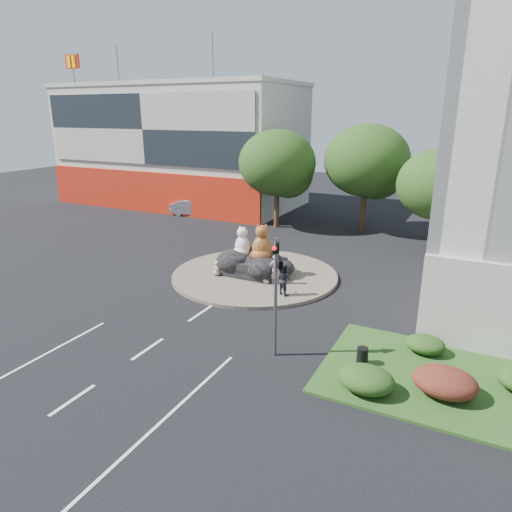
% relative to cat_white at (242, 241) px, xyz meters
% --- Properties ---
extents(ground, '(120.00, 120.00, 0.00)m').
position_rel_cat_white_xyz_m(ground, '(0.91, -10.15, -2.08)').
color(ground, black).
rests_on(ground, ground).
extents(roundabout_island, '(10.00, 10.00, 0.20)m').
position_rel_cat_white_xyz_m(roundabout_island, '(0.91, -0.15, -1.98)').
color(roundabout_island, brown).
rests_on(roundabout_island, ground).
extents(rock_plinth, '(3.20, 2.60, 0.90)m').
position_rel_cat_white_xyz_m(rock_plinth, '(0.91, -0.15, -1.43)').
color(rock_plinth, black).
rests_on(rock_plinth, roundabout_island).
extents(shophouse_block, '(25.20, 12.30, 17.40)m').
position_rel_cat_white_xyz_m(shophouse_block, '(-17.09, 17.77, 4.11)').
color(shophouse_block, beige).
rests_on(shophouse_block, ground).
extents(grass_verge, '(10.00, 6.00, 0.12)m').
position_rel_cat_white_xyz_m(grass_verge, '(12.91, -7.15, -2.02)').
color(grass_verge, '#224B19').
rests_on(grass_verge, ground).
extents(tree_left, '(6.46, 6.46, 8.27)m').
position_rel_cat_white_xyz_m(tree_left, '(-3.02, 11.92, 3.17)').
color(tree_left, '#382314').
rests_on(tree_left, ground).
extents(tree_mid, '(6.84, 6.84, 8.76)m').
position_rel_cat_white_xyz_m(tree_mid, '(3.98, 13.92, 3.48)').
color(tree_mid, '#382314').
rests_on(tree_mid, ground).
extents(tree_right, '(5.70, 5.70, 7.30)m').
position_rel_cat_white_xyz_m(tree_right, '(9.98, 9.92, 2.55)').
color(tree_right, '#382314').
rests_on(tree_right, ground).
extents(hedge_near_green, '(2.00, 1.60, 0.90)m').
position_rel_cat_white_xyz_m(hedge_near_green, '(9.91, -9.15, -1.51)').
color(hedge_near_green, '#1B3C13').
rests_on(hedge_near_green, grass_verge).
extents(hedge_red, '(2.20, 1.76, 0.99)m').
position_rel_cat_white_xyz_m(hedge_red, '(12.41, -8.15, -1.46)').
color(hedge_red, '#471413').
rests_on(hedge_red, grass_verge).
extents(hedge_back_green, '(1.60, 1.28, 0.72)m').
position_rel_cat_white_xyz_m(hedge_back_green, '(11.41, -5.35, -1.60)').
color(hedge_back_green, '#1B3C13').
rests_on(hedge_back_green, grass_verge).
extents(traffic_light, '(0.44, 1.24, 5.00)m').
position_rel_cat_white_xyz_m(traffic_light, '(6.01, -8.15, 1.54)').
color(traffic_light, '#595B60').
rests_on(traffic_light, ground).
extents(street_lamp, '(2.34, 0.22, 8.06)m').
position_rel_cat_white_xyz_m(street_lamp, '(13.73, -2.15, 2.47)').
color(street_lamp, '#595B60').
rests_on(street_lamp, ground).
extents(cat_white, '(1.45, 1.36, 1.96)m').
position_rel_cat_white_xyz_m(cat_white, '(0.00, 0.00, 0.00)').
color(cat_white, silver).
rests_on(cat_white, rock_plinth).
extents(cat_tabby, '(1.78, 1.71, 2.28)m').
position_rel_cat_white_xyz_m(cat_tabby, '(1.39, -0.13, 0.16)').
color(cat_tabby, '#A55F22').
rests_on(cat_tabby, rock_plinth).
extents(kitten_calico, '(0.73, 0.70, 0.94)m').
position_rel_cat_white_xyz_m(kitten_calico, '(-0.98, -1.41, -1.41)').
color(kitten_calico, beige).
rests_on(kitten_calico, roundabout_island).
extents(kitten_white, '(0.56, 0.51, 0.84)m').
position_rel_cat_white_xyz_m(kitten_white, '(2.28, -1.24, -1.46)').
color(kitten_white, silver).
rests_on(kitten_white, roundabout_island).
extents(pedestrian_pink, '(0.75, 0.71, 1.73)m').
position_rel_cat_white_xyz_m(pedestrian_pink, '(2.71, -1.16, -1.02)').
color(pedestrian_pink, '#CC849C').
rests_on(pedestrian_pink, roundabout_island).
extents(pedestrian_dark, '(1.01, 0.91, 1.71)m').
position_rel_cat_white_xyz_m(pedestrian_dark, '(3.80, -2.40, -1.03)').
color(pedestrian_dark, black).
rests_on(pedestrian_dark, roundabout_island).
extents(parked_car, '(4.98, 2.36, 1.58)m').
position_rel_cat_white_xyz_m(parked_car, '(-11.95, 12.47, -1.29)').
color(parked_car, '#A6A7AD').
rests_on(parked_car, ground).
extents(litter_bin, '(0.58, 0.58, 0.68)m').
position_rel_cat_white_xyz_m(litter_bin, '(9.34, -7.39, -1.62)').
color(litter_bin, black).
rests_on(litter_bin, grass_verge).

